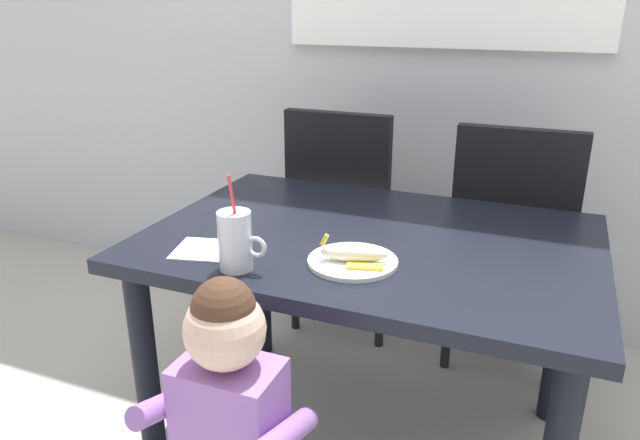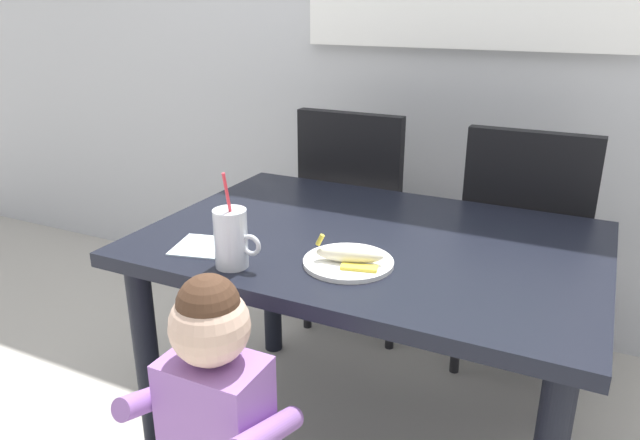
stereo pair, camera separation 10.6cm
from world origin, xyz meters
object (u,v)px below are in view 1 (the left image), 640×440
(dining_chair_left, at_px, (346,209))
(snack_plate, at_px, (353,261))
(peeled_banana, at_px, (355,254))
(dining_chair_right, at_px, (512,236))
(milk_cup, at_px, (236,244))
(dining_table, at_px, (369,269))
(toddler_standing, at_px, (230,411))
(paper_napkin, at_px, (204,249))

(dining_chair_left, bearing_deg, snack_plate, 110.47)
(dining_chair_left, xyz_separation_m, peeled_banana, (0.34, -0.89, 0.21))
(dining_chair_right, distance_m, milk_cup, 1.16)
(dining_table, bearing_deg, dining_chair_right, 60.60)
(dining_table, xyz_separation_m, dining_chair_left, (-0.31, 0.67, -0.08))
(dining_chair_left, distance_m, peeled_banana, 0.97)
(milk_cup, distance_m, snack_plate, 0.30)
(toddler_standing, bearing_deg, peeled_banana, 70.36)
(milk_cup, bearing_deg, peeled_banana, 25.46)
(dining_table, xyz_separation_m, dining_chair_right, (0.35, 0.63, -0.08))
(dining_chair_right, distance_m, paper_napkin, 1.17)
(paper_napkin, bearing_deg, dining_chair_left, 85.69)
(toddler_standing, distance_m, snack_plate, 0.47)
(dining_chair_right, height_order, peeled_banana, dining_chair_right)
(snack_plate, bearing_deg, paper_napkin, -170.28)
(dining_chair_left, bearing_deg, dining_chair_right, 175.80)
(dining_table, height_order, toddler_standing, toddler_standing)
(dining_chair_left, distance_m, snack_plate, 0.95)
(dining_chair_right, bearing_deg, milk_cup, 58.39)
(toddler_standing, xyz_separation_m, peeled_banana, (0.14, 0.40, 0.23))
(dining_chair_left, distance_m, toddler_standing, 1.30)
(dining_chair_left, bearing_deg, dining_table, 114.73)
(dining_table, relative_size, paper_napkin, 8.39)
(dining_chair_left, height_order, peeled_banana, dining_chair_left)
(dining_chair_right, relative_size, toddler_standing, 1.15)
(dining_table, distance_m, dining_chair_left, 0.75)
(dining_table, relative_size, milk_cup, 5.01)
(dining_chair_right, relative_size, snack_plate, 4.17)
(toddler_standing, height_order, paper_napkin, toddler_standing)
(milk_cup, bearing_deg, dining_chair_left, 93.94)
(dining_chair_left, distance_m, dining_chair_right, 0.67)
(dining_table, distance_m, paper_napkin, 0.48)
(dining_chair_right, relative_size, paper_napkin, 6.40)
(dining_chair_left, bearing_deg, paper_napkin, 85.69)
(dining_chair_left, height_order, toddler_standing, dining_chair_left)
(peeled_banana, bearing_deg, milk_cup, -154.54)
(dining_chair_right, xyz_separation_m, peeled_banana, (-0.33, -0.84, 0.21))
(dining_table, bearing_deg, milk_cup, -125.43)
(milk_cup, xyz_separation_m, paper_napkin, (-0.14, 0.07, -0.06))
(dining_table, relative_size, dining_chair_right, 1.31)
(dining_chair_right, bearing_deg, dining_chair_left, -4.20)
(dining_chair_left, xyz_separation_m, milk_cup, (0.07, -1.01, 0.25))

